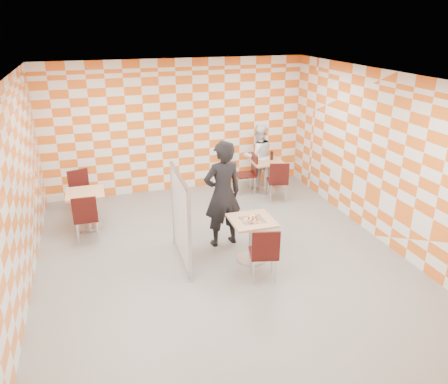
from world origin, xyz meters
name	(u,v)px	position (x,y,z in m)	size (l,w,h in m)	color
room_shell	(212,166)	(0.00, 0.54, 1.50)	(7.00, 7.00, 7.00)	gray
main_table	(252,233)	(0.48, -0.13, 0.51)	(0.70, 0.70, 0.75)	tan
second_table	(266,171)	(1.89, 2.72, 0.51)	(0.70, 0.70, 0.75)	tan
empty_table	(86,204)	(-2.12, 1.92, 0.51)	(0.70, 0.70, 0.75)	tan
chair_main_front	(265,251)	(0.43, -0.82, 0.54)	(0.51, 0.52, 0.92)	#360D0A
chair_second_front	(278,179)	(1.90, 2.04, 0.54)	(0.52, 0.52, 0.92)	#360D0A
chair_second_side	(250,171)	(1.50, 2.73, 0.54)	(0.46, 0.45, 0.92)	#360D0A
chair_empty_near	(86,215)	(-2.14, 1.31, 0.54)	(0.42, 0.43, 0.92)	#360D0A
chair_empty_far	(81,189)	(-2.22, 2.68, 0.54)	(0.53, 0.54, 0.92)	#360D0A
partition	(181,218)	(-0.64, 0.17, 0.79)	(0.08, 1.38, 1.55)	white
man_dark	(223,194)	(0.19, 0.56, 0.96)	(0.70, 0.46, 1.92)	black
man_white	(258,156)	(1.82, 3.05, 0.76)	(0.74, 0.58, 1.53)	white
pizza_on_foil	(252,219)	(0.48, -0.15, 0.77)	(0.40, 0.40, 0.04)	silver
sport_bottle	(258,156)	(1.75, 2.87, 0.84)	(0.06, 0.06, 0.20)	white
soda_bottle	(272,155)	(2.04, 2.76, 0.85)	(0.07, 0.07, 0.23)	black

